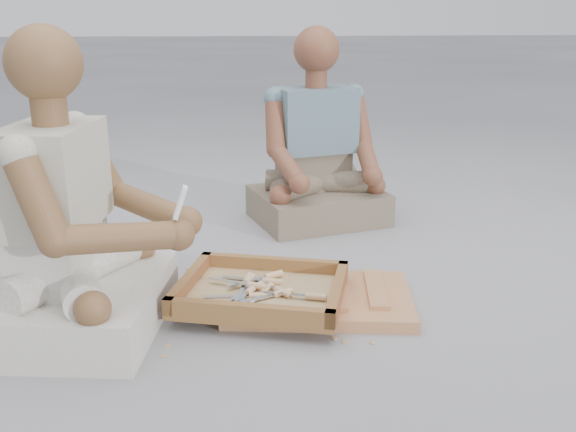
{
  "coord_description": "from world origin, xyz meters",
  "views": [
    {
      "loc": [
        -0.2,
        -1.94,
        0.97
      ],
      "look_at": [
        0.01,
        0.19,
        0.3
      ],
      "focal_mm": 40.0,
      "sensor_mm": 36.0,
      "label": 1
    }
  ],
  "objects": [
    {
      "name": "chisel_3",
      "position": [
        -0.13,
        0.14,
        0.08
      ],
      "size": [
        0.06,
        0.22,
        0.02
      ],
      "rotation": [
        0.0,
        0.0,
        1.36
      ],
      "color": "silver",
      "rests_on": "tool_tray"
    },
    {
      "name": "mobile_phone",
      "position": [
        -0.33,
        -0.11,
        0.45
      ],
      "size": [
        0.05,
        0.04,
        0.1
      ],
      "rotation": [
        -0.35,
        0.0,
        -1.51
      ],
      "color": "white",
      "rests_on": "craftsman"
    },
    {
      "name": "tool_tray",
      "position": [
        -0.09,
        0.08,
        0.07
      ],
      "size": [
        0.65,
        0.57,
        0.07
      ],
      "rotation": [
        0.0,
        0.0,
        -0.28
      ],
      "color": "brown",
      "rests_on": "carved_panel"
    },
    {
      "name": "chisel_5",
      "position": [
        -0.03,
        0.06,
        0.08
      ],
      "size": [
        0.14,
        0.19,
        0.02
      ],
      "rotation": [
        0.0,
        0.0,
        -0.95
      ],
      "color": "silver",
      "rests_on": "tool_tray"
    },
    {
      "name": "wood_chip_8",
      "position": [
        0.26,
        0.39,
        0.0
      ],
      "size": [
        0.02,
        0.02,
        0.0
      ],
      "primitive_type": "cube",
      "rotation": [
        0.0,
        0.0,
        1.34
      ],
      "color": "tan",
      "rests_on": "ground"
    },
    {
      "name": "wood_chip_9",
      "position": [
        0.21,
        0.44,
        0.0
      ],
      "size": [
        0.02,
        0.02,
        0.0
      ],
      "primitive_type": "cube",
      "rotation": [
        0.0,
        0.0,
        2.03
      ],
      "color": "tan",
      "rests_on": "ground"
    },
    {
      "name": "chisel_6",
      "position": [
        -0.12,
        0.09,
        0.09
      ],
      "size": [
        0.2,
        0.12,
        0.02
      ],
      "rotation": [
        0.0,
        0.0,
        -0.49
      ],
      "color": "silver",
      "rests_on": "tool_tray"
    },
    {
      "name": "companion",
      "position": [
        0.24,
        1.07,
        0.31
      ],
      "size": [
        0.7,
        0.62,
        0.93
      ],
      "rotation": [
        0.0,
        0.0,
        3.42
      ],
      "color": "#786C56",
      "rests_on": "ground"
    },
    {
      "name": "chisel_0",
      "position": [
        -0.12,
        0.04,
        0.07
      ],
      "size": [
        0.22,
        0.03,
        0.02
      ],
      "rotation": [
        0.0,
        0.0,
        -0.03
      ],
      "color": "silver",
      "rests_on": "tool_tray"
    },
    {
      "name": "craftsman",
      "position": [
        -0.67,
        0.0,
        0.32
      ],
      "size": [
        0.68,
        0.67,
        0.95
      ],
      "rotation": [
        0.0,
        0.0,
        -1.72
      ],
      "color": "silver",
      "rests_on": "ground"
    },
    {
      "name": "wood_chip_3",
      "position": [
        -0.39,
        -0.16,
        0.0
      ],
      "size": [
        0.02,
        0.02,
        0.0
      ],
      "primitive_type": "cube",
      "rotation": [
        0.0,
        0.0,
        0.24
      ],
      "color": "tan",
      "rests_on": "ground"
    },
    {
      "name": "wood_chip_7",
      "position": [
        -0.16,
        0.35,
        0.0
      ],
      "size": [
        0.02,
        0.02,
        0.0
      ],
      "primitive_type": "cube",
      "rotation": [
        0.0,
        0.0,
        2.28
      ],
      "color": "tan",
      "rests_on": "ground"
    },
    {
      "name": "wood_chip_1",
      "position": [
        0.24,
        -0.2,
        0.0
      ],
      "size": [
        0.02,
        0.02,
        0.0
      ],
      "primitive_type": "cube",
      "rotation": [
        0.0,
        0.0,
        1.67
      ],
      "color": "tan",
      "rests_on": "ground"
    },
    {
      "name": "wood_chip_2",
      "position": [
        -0.36,
        0.47,
        0.0
      ],
      "size": [
        0.02,
        0.02,
        0.0
      ],
      "primitive_type": "cube",
      "rotation": [
        0.0,
        0.0,
        0.17
      ],
      "color": "tan",
      "rests_on": "ground"
    },
    {
      "name": "ground",
      "position": [
        0.0,
        0.0,
        0.0
      ],
      "size": [
        60.0,
        60.0,
        0.0
      ],
      "primitive_type": "plane",
      "color": "#98989D",
      "rests_on": "ground"
    },
    {
      "name": "wood_chip_0",
      "position": [
        0.17,
        0.18,
        0.0
      ],
      "size": [
        0.02,
        0.02,
        0.0
      ],
      "primitive_type": "cube",
      "rotation": [
        0.0,
        0.0,
        0.48
      ],
      "color": "tan",
      "rests_on": "ground"
    },
    {
      "name": "chisel_1",
      "position": [
        -0.07,
        0.15,
        0.08
      ],
      "size": [
        0.21,
        0.09,
        0.02
      ],
      "rotation": [
        0.0,
        0.0,
        -0.33
      ],
      "color": "silver",
      "rests_on": "tool_tray"
    },
    {
      "name": "wood_chip_12",
      "position": [
        0.04,
        0.23,
        0.0
      ],
      "size": [
        0.02,
        0.02,
        0.0
      ],
      "primitive_type": "cube",
      "rotation": [
        0.0,
        0.0,
        3.02
      ],
      "color": "tan",
      "rests_on": "ground"
    },
    {
      "name": "wood_chip_6",
      "position": [
        0.25,
        0.21,
        0.0
      ],
      "size": [
        0.02,
        0.02,
        0.0
      ],
      "primitive_type": "cube",
      "rotation": [
        0.0,
        0.0,
        0.32
      ],
      "color": "tan",
      "rests_on": "ground"
    },
    {
      "name": "chisel_9",
      "position": [
        -0.08,
        0.06,
        0.07
      ],
      "size": [
        0.12,
        0.2,
        0.02
      ],
      "rotation": [
        0.0,
        0.0,
        1.07
      ],
      "color": "silver",
      "rests_on": "tool_tray"
    },
    {
      "name": "chisel_8",
      "position": [
        -0.12,
        0.08,
        0.08
      ],
      "size": [
        0.16,
        0.18,
        0.02
      ],
      "rotation": [
        0.0,
        0.0,
        0.84
      ],
      "color": "silver",
      "rests_on": "tool_tray"
    },
    {
      "name": "chisel_7",
      "position": [
        -0.14,
        0.15,
        0.08
      ],
      "size": [
        0.07,
        0.22,
        0.02
      ],
      "rotation": [
        0.0,
        0.0,
        1.33
      ],
      "color": "silver",
      "rests_on": "tool_tray"
    },
    {
      "name": "wood_chip_10",
      "position": [
        -0.4,
        -0.21,
        0.0
      ],
      "size": [
        0.02,
        0.02,
        0.0
      ],
      "primitive_type": "cube",
      "rotation": [
        0.0,
        0.0,
        2.98
      ],
      "color": "tan",
      "rests_on": "ground"
    },
    {
      "name": "chisel_4",
      "position": [
        -0.06,
        0.17,
        0.08
      ],
      "size": [
        0.2,
        0.12,
        0.02
      ],
      "rotation": [
        0.0,
        0.0,
        0.49
      ],
      "color": "silver",
      "rests_on": "tool_tray"
    },
    {
      "name": "carved_panel",
      "position": [
        0.11,
        0.1,
        0.02
      ],
      "size": [
        0.7,
        0.51,
        0.04
      ],
      "primitive_type": "cube",
      "rotation": [
        0.0,
        0.0,
        -0.14
      ],
      "color": "#9E673D",
      "rests_on": "ground"
    },
    {
      "name": "chisel_10",
      "position": [
        0.07,
        -0.01,
        0.08
      ],
      "size": [
        0.21,
        0.09,
        0.02
      ],
      "rotation": [
        0.0,
        0.0,
        -0.32
      ],
      "color": "silver",
      "rests_on": "tool_tray"
    },
    {
      "name": "chisel_11",
      "position": [
        -0.04,
        0.03,
        0.08
      ],
      "size": [
        0.21,
        0.11,
        0.02
      ],
      "rotation": [
        0.0,
        0.0,
        0.43
      ],
      "color": "silver",
      "rests_on": "tool_tray"
    },
    {
      "name": "chisel_2",
      "position": [
        -0.13,
        0.06,
        0.08
      ],
      "size": [
        0.13,
        0.2,
        0.02
      ],
      "rotation": [
        0.0,
        0.0,
        1.02
      ],
      "color": "silver",
      "rests_on": "tool_tray"
    },
    {
      "name": "wood_chip_13",
      "position": [
        0.13,
        -0.16,
        0.0
      ],
      "size": [
        0.02,
        0.02,
        0.0
      ],
      "primitive_type": "cube",
      "rotation": [
        0.0,
        0.0,
        0.63
      ],
      "color": "tan",
      "rests_on": "ground"
    },
    {
      "name": "wood_chip_4",
      "position": [
        -0.04,
        0.42,
        0.0
      ],
      "size": [
        0.02,
        0.02,
        0.0
      ],
      "primitive_type": "cube",
      "rotation": [
        0.0,
        0.0,
        2.41
      ],
      "color": "tan",
      "rests_on": "ground"
    },
    {
      "name": "wood_chip_11",
      "position": [
        0.16,
        -0.18,
        0.0
      ],
      "size": [
        0.02,
        0.02,
        0.0
      ],
      "primitive_type": "cube",
      "rotation": [
        0.0,
        0.0,
        0.03
      ],
      "color": "tan",
      "rests_on": "ground"
    },
    {
      "name": "wood_chip_5",
      "position": [
        0.14,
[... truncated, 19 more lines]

